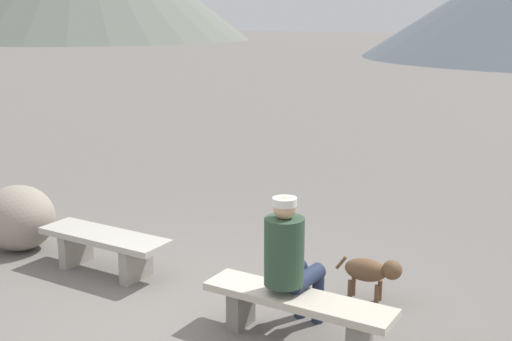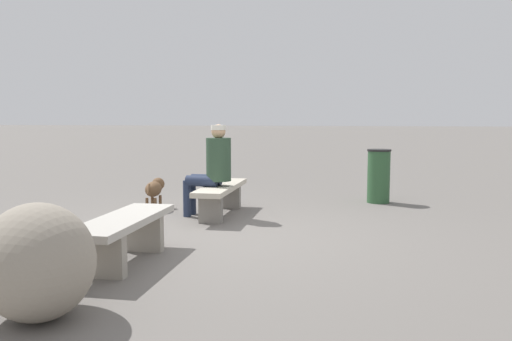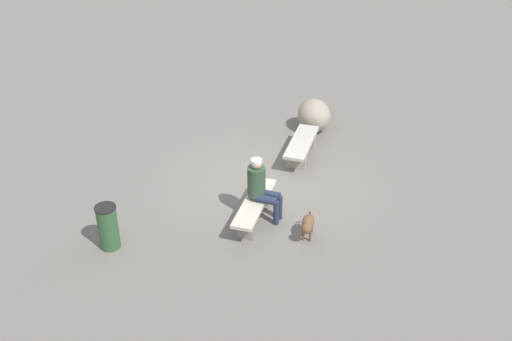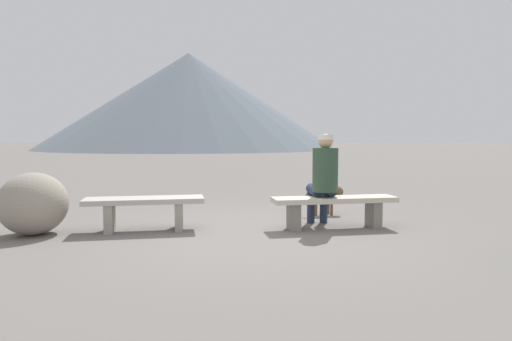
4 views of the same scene
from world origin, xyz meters
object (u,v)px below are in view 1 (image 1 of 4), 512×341
(seated_person, at_px, (289,257))
(dog, at_px, (372,271))
(bench_right, at_px, (297,308))
(boulder, at_px, (18,218))
(bench_left, at_px, (105,244))

(seated_person, height_order, dog, seated_person)
(bench_right, xyz_separation_m, boulder, (-3.91, -0.01, 0.08))
(dog, relative_size, boulder, 0.76)
(dog, height_order, boulder, boulder)
(bench_left, xyz_separation_m, bench_right, (2.54, -0.11, -0.00))
(seated_person, xyz_separation_m, dog, (0.30, 1.03, -0.41))
(bench_right, bearing_deg, bench_left, 172.92)
(bench_right, bearing_deg, seated_person, 146.12)
(bench_right, relative_size, seated_person, 1.34)
(bench_left, distance_m, bench_right, 2.55)
(bench_right, distance_m, seated_person, 0.44)
(bench_right, xyz_separation_m, dog, (0.17, 1.11, 0.00))
(bench_right, height_order, boulder, boulder)
(bench_left, relative_size, seated_person, 1.23)
(dog, bearing_deg, bench_left, -169.75)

